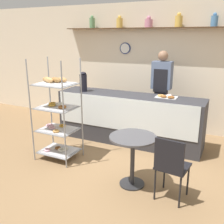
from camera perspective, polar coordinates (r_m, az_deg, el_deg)
name	(u,v)px	position (r m, az deg, el deg)	size (l,w,h in m)	color
ground_plane	(101,166)	(4.31, -2.35, -11.67)	(14.00, 14.00, 0.00)	olive
back_wall	(148,66)	(5.91, 7.86, 9.89)	(10.00, 0.30, 2.70)	beige
display_counter	(128,119)	(5.08, 3.61, -1.42)	(2.81, 0.63, 0.94)	#333338
pastry_rack	(57,113)	(4.41, -11.98, -0.27)	(0.67, 0.53, 1.68)	gray
person_worker	(161,91)	(5.30, 10.65, 4.51)	(0.38, 0.23, 1.74)	#282833
cafe_table	(133,149)	(3.60, 4.54, -8.05)	(0.64, 0.64, 0.72)	#262628
cafe_chair	(171,163)	(3.34, 12.70, -10.84)	(0.42, 0.42, 0.86)	black
coffee_carafe	(83,82)	(5.26, -6.26, 6.54)	(0.15, 0.15, 0.39)	black
donut_tray_counter	(167,96)	(4.81, 11.79, 3.32)	(0.38, 0.26, 0.05)	white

